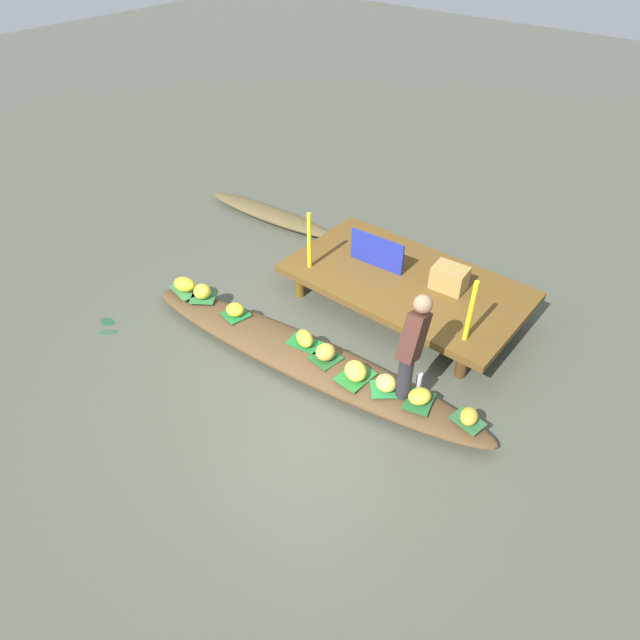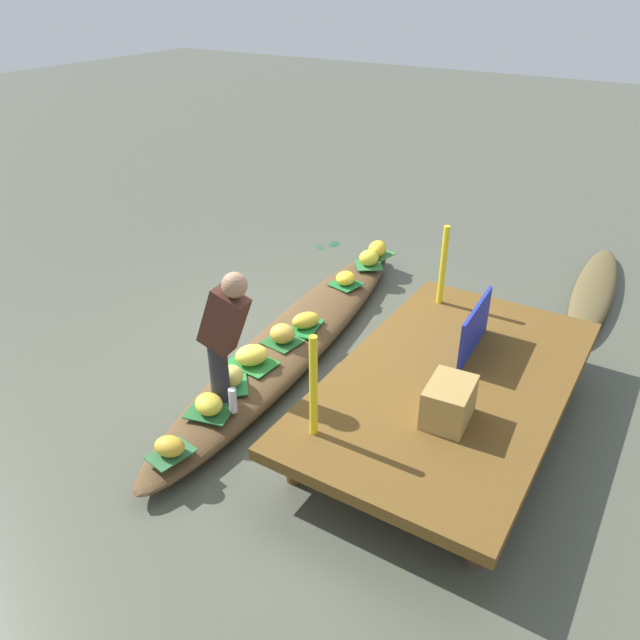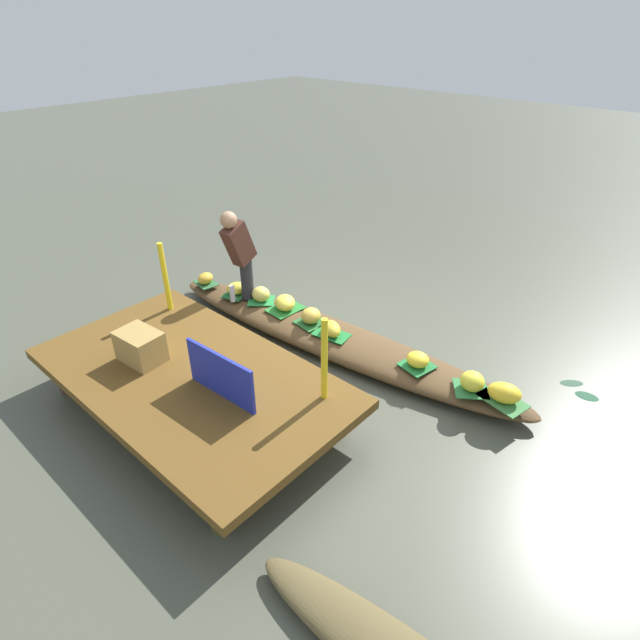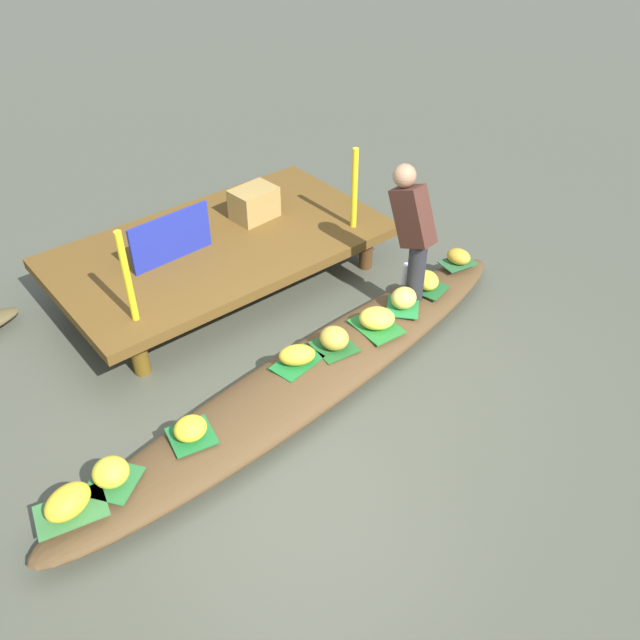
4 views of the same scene
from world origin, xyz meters
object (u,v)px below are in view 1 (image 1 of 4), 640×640
(moored_boat, at_px, (271,214))
(produce_crate, at_px, (449,278))
(banana_bunch_0, at_px, (420,396))
(banana_bunch_1, at_px, (325,352))
(vendor_person, at_px, (413,344))
(vendor_boat, at_px, (305,357))
(banana_bunch_4, at_px, (386,383))
(banana_bunch_2, at_px, (202,291))
(banana_bunch_7, at_px, (184,284))
(banana_bunch_6, at_px, (356,371))
(banana_bunch_3, at_px, (305,338))
(market_banner, at_px, (377,252))
(water_bottle, at_px, (419,381))
(banana_bunch_5, at_px, (235,310))
(banana_bunch_8, at_px, (469,416))

(moored_boat, height_order, produce_crate, produce_crate)
(banana_bunch_0, bearing_deg, moored_boat, 152.92)
(banana_bunch_1, distance_m, vendor_person, 1.20)
(moored_boat, height_order, banana_bunch_0, banana_bunch_0)
(banana_bunch_1, xyz_separation_m, produce_crate, (0.54, 1.90, 0.28))
(vendor_boat, distance_m, banana_bunch_4, 1.15)
(produce_crate, bearing_deg, banana_bunch_2, -141.85)
(banana_bunch_7, bearing_deg, banana_bunch_6, 3.03)
(banana_bunch_1, bearing_deg, vendor_person, 9.50)
(banana_bunch_3, height_order, market_banner, market_banner)
(moored_boat, xyz_separation_m, market_banner, (2.63, -0.62, 0.60))
(banana_bunch_0, relative_size, banana_bunch_1, 1.06)
(banana_bunch_1, relative_size, banana_bunch_7, 0.78)
(water_bottle, distance_m, produce_crate, 1.74)
(banana_bunch_4, xyz_separation_m, produce_crate, (-0.30, 1.87, 0.28))
(banana_bunch_1, xyz_separation_m, banana_bunch_5, (-1.43, -0.11, -0.02))
(banana_bunch_0, bearing_deg, banana_bunch_6, -169.68)
(banana_bunch_5, distance_m, banana_bunch_8, 3.21)
(vendor_person, xyz_separation_m, water_bottle, (0.09, 0.11, -0.59))
(vendor_boat, relative_size, banana_bunch_1, 19.82)
(banana_bunch_0, xyz_separation_m, banana_bunch_2, (-3.26, -0.24, 0.02))
(banana_bunch_4, height_order, banana_bunch_5, banana_bunch_4)
(banana_bunch_1, relative_size, market_banner, 0.30)
(banana_bunch_2, bearing_deg, banana_bunch_5, 2.03)
(vendor_boat, bearing_deg, banana_bunch_4, -1.67)
(banana_bunch_3, relative_size, banana_bunch_4, 1.24)
(banana_bunch_7, bearing_deg, moored_boat, 107.21)
(banana_bunch_4, height_order, banana_bunch_6, banana_bunch_4)
(vendor_boat, height_order, banana_bunch_1, banana_bunch_1)
(vendor_person, bearing_deg, banana_bunch_7, -174.19)
(banana_bunch_2, relative_size, banana_bunch_5, 1.01)
(banana_bunch_0, xyz_separation_m, banana_bunch_7, (-3.57, -0.29, 0.02))
(market_banner, bearing_deg, banana_bunch_8, -36.97)
(banana_bunch_1, distance_m, banana_bunch_2, 2.04)
(moored_boat, bearing_deg, banana_bunch_2, -69.86)
(banana_bunch_8, bearing_deg, banana_bunch_3, -175.60)
(banana_bunch_6, relative_size, market_banner, 0.37)
(banana_bunch_3, bearing_deg, produce_crate, 64.18)
(banana_bunch_3, xyz_separation_m, produce_crate, (0.90, 1.86, 0.29))
(banana_bunch_1, xyz_separation_m, vendor_person, (1.02, 0.17, 0.60))
(moored_boat, relative_size, banana_bunch_7, 8.49)
(vendor_person, distance_m, produce_crate, 1.82)
(banana_bunch_4, xyz_separation_m, market_banner, (-1.34, 1.69, 0.35))
(banana_bunch_7, height_order, market_banner, market_banner)
(banana_bunch_0, relative_size, banana_bunch_4, 1.09)
(vendor_person, distance_m, market_banner, 2.19)
(banana_bunch_3, xyz_separation_m, banana_bunch_7, (-1.99, -0.21, 0.01))
(banana_bunch_2, relative_size, banana_bunch_8, 1.02)
(moored_boat, xyz_separation_m, banana_bunch_4, (3.97, -2.31, 0.25))
(banana_bunch_4, bearing_deg, market_banner, 128.34)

